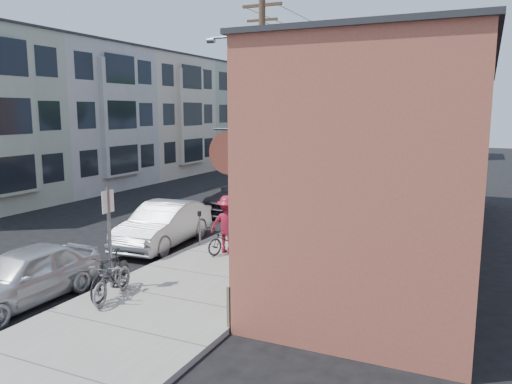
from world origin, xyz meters
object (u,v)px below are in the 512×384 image
at_px(tree_leafy_far, 364,96).
at_px(patio_chair_b, 244,288).
at_px(tree_bare, 298,148).
at_px(patron_green, 256,260).
at_px(parking_meter_near, 199,222).
at_px(patron_grey, 271,250).
at_px(cyclist, 227,224).
at_px(car_1, 164,224).
at_px(bus, 307,151).
at_px(tree_leafy_mid, 339,107).
at_px(car_0, 24,276).
at_px(sign_post, 109,228).
at_px(utility_pole_near, 261,100).
at_px(parked_bike_b, 113,280).
at_px(patio_chair_a, 272,267).
at_px(parked_bike_a, 111,274).
at_px(parking_meter_far, 287,188).
at_px(car_3, 283,181).
at_px(car_2, 247,195).

bearing_deg(tree_leafy_far, patio_chair_b, -82.93).
bearing_deg(tree_bare, patron_green, -75.17).
bearing_deg(parking_meter_near, patron_green, -40.53).
relative_size(patron_grey, patron_green, 1.23).
height_order(patron_grey, cyclist, cyclist).
bearing_deg(car_1, bus, 92.20).
distance_m(tree_leafy_mid, patron_green, 20.07).
xyz_separation_m(tree_leafy_mid, car_0, (-2.00, -22.54, -4.47)).
xyz_separation_m(sign_post, utility_pole_near, (0.04, 9.84, 3.58)).
xyz_separation_m(tree_leafy_far, patio_chair_b, (3.40, -27.40, -5.49)).
relative_size(sign_post, parked_bike_b, 1.48).
bearing_deg(utility_pole_near, tree_leafy_mid, 87.90).
height_order(utility_pole_near, patio_chair_a, utility_pole_near).
xyz_separation_m(patron_green, parked_bike_b, (-3.03, -2.25, -0.29)).
distance_m(patio_chair_a, parked_bike_a, 4.40).
distance_m(parking_meter_far, patio_chair_a, 11.93).
height_order(utility_pole_near, car_3, utility_pole_near).
distance_m(cyclist, car_3, 13.76).
bearing_deg(patio_chair_b, utility_pole_near, 126.14).
height_order(parking_meter_near, cyclist, cyclist).
bearing_deg(parking_meter_near, parking_meter_far, 90.00).
bearing_deg(patio_chair_a, parking_meter_near, 154.17).
distance_m(patio_chair_a, cyclist, 3.35).
bearing_deg(car_1, parking_meter_near, 0.71).
bearing_deg(patron_green, patio_chair_b, 13.58).
height_order(tree_bare, car_3, tree_bare).
height_order(patio_chair_b, parked_bike_a, parked_bike_a).
height_order(sign_post, car_3, sign_post).
bearing_deg(patio_chair_b, tree_bare, 118.61).
bearing_deg(patron_green, patron_grey, 156.37).
bearing_deg(patron_green, tree_leafy_mid, -168.56).
bearing_deg(parked_bike_a, utility_pole_near, 80.91).
bearing_deg(car_0, parking_meter_near, 77.31).
bearing_deg(patio_chair_a, tree_leafy_far, 104.54).
bearing_deg(patron_grey, tree_leafy_mid, -156.88).
relative_size(cyclist, car_1, 0.41).
distance_m(sign_post, parked_bike_b, 1.45).
height_order(patio_chair_b, car_1, car_1).
xyz_separation_m(tree_leafy_far, bus, (-5.30, 2.42, -4.50)).
bearing_deg(tree_leafy_mid, car_1, -96.98).
height_order(car_0, car_1, car_1).
xyz_separation_m(patio_chair_a, parked_bike_a, (-3.41, -2.77, 0.16)).
height_order(cyclist, car_1, cyclist).
xyz_separation_m(utility_pole_near, tree_leafy_far, (0.41, 17.99, 0.67)).
height_order(patio_chair_a, car_3, car_3).
xyz_separation_m(parking_meter_far, car_1, (-1.45, -8.87, -0.19)).
height_order(tree_bare, parked_bike_b, tree_bare).
distance_m(car_1, car_2, 7.07).
bearing_deg(patron_grey, parked_bike_b, -37.00).
relative_size(sign_post, car_0, 0.65).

